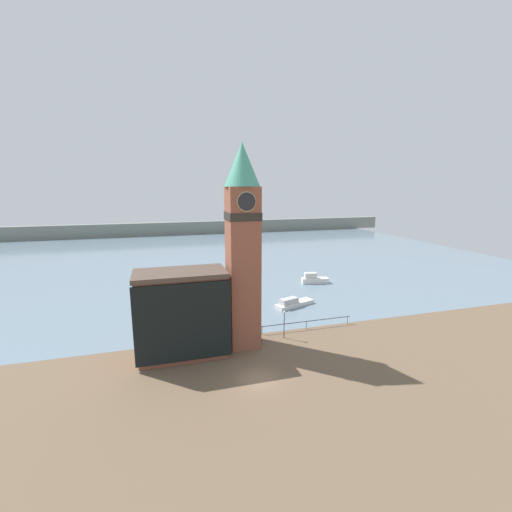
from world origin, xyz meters
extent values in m
plane|color=brown|center=(0.00, 0.00, 0.00)|extent=(160.00, 160.00, 0.00)
cube|color=slate|center=(0.00, 70.43, 0.00)|extent=(160.00, 120.00, 0.00)
cube|color=gray|center=(0.00, 110.43, 2.50)|extent=(180.00, 3.00, 5.00)
cube|color=#333338|center=(9.81, 10.18, 1.05)|extent=(13.13, 0.08, 0.08)
cylinder|color=#333338|center=(3.54, 10.18, 0.53)|extent=(0.07, 0.07, 1.05)
cylinder|color=#333338|center=(9.81, 10.18, 0.53)|extent=(0.07, 0.07, 1.05)
cylinder|color=#333338|center=(16.07, 10.18, 0.53)|extent=(0.07, 0.07, 1.05)
cube|color=brown|center=(0.50, 8.01, 9.42)|extent=(3.47, 3.47, 18.85)
cube|color=#2D2823|center=(0.50, 8.01, 15.60)|extent=(3.59, 3.59, 0.90)
cylinder|color=tan|center=(0.50, 6.21, 17.27)|extent=(2.14, 0.12, 2.14)
cylinder|color=#232328|center=(0.50, 6.13, 17.27)|extent=(1.95, 0.12, 1.95)
cylinder|color=tan|center=(2.30, 8.01, 17.27)|extent=(0.12, 2.14, 2.14)
cylinder|color=#232328|center=(2.38, 8.01, 17.27)|extent=(0.12, 1.95, 1.95)
cone|color=teal|center=(0.50, 8.01, 21.22)|extent=(3.99, 3.99, 4.74)
cube|color=brown|center=(-6.70, 7.62, 4.64)|extent=(9.60, 5.02, 9.28)
cube|color=#4C3D33|center=(-6.70, 7.62, 9.53)|extent=(10.00, 5.42, 0.50)
cube|color=black|center=(-6.70, 4.96, 4.83)|extent=(10.10, 0.30, 8.54)
cube|color=silver|center=(11.79, 19.04, 0.32)|extent=(7.06, 3.99, 0.63)
cube|color=#B2B2B2|center=(10.63, 18.64, 1.06)|extent=(3.27, 2.21, 0.87)
cube|color=silver|center=(20.82, 30.24, 0.53)|extent=(5.46, 2.76, 1.06)
cube|color=silver|center=(19.90, 30.44, 1.60)|extent=(2.49, 1.65, 1.07)
cylinder|color=#2D2D33|center=(2.58, 7.72, 0.25)|extent=(0.35, 0.35, 0.51)
sphere|color=#2D2D33|center=(2.58, 7.72, 0.51)|extent=(0.37, 0.37, 0.37)
cylinder|color=#2D2D33|center=(2.08, 8.35, 0.32)|extent=(0.31, 0.31, 0.65)
sphere|color=#2D2D33|center=(2.08, 8.35, 0.65)|extent=(0.33, 0.33, 0.33)
cylinder|color=#2D2D33|center=(5.87, 8.31, 1.67)|extent=(0.10, 0.10, 3.34)
sphere|color=silver|center=(5.87, 8.31, 3.43)|extent=(0.32, 0.32, 0.32)
camera|label=1|loc=(-8.86, -29.50, 18.82)|focal=24.00mm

